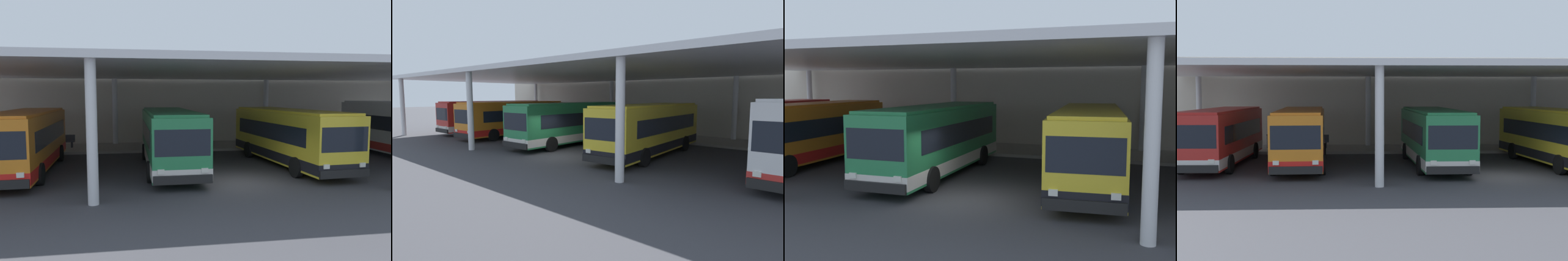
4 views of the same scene
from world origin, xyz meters
TOP-DOWN VIEW (x-y plane):
  - ground_plane at (0.00, 0.00)m, footprint 200.00×200.00m
  - platform_kerb at (0.00, 11.75)m, footprint 42.00×4.50m
  - station_building_facade at (0.00, 15.00)m, footprint 48.00×1.60m
  - canopy_shelter at (0.00, 5.50)m, footprint 40.00×17.00m
  - bus_second_bay at (-10.19, 4.05)m, footprint 3.07×10.64m
  - bus_middle_bay at (-2.81, 3.82)m, footprint 2.83×10.57m
  - bus_far_bay at (4.00, 3.82)m, footprint 3.33×10.69m
  - bench_waiting at (-9.90, 11.82)m, footprint 1.80×0.45m
  - trash_bin at (-13.11, 11.73)m, footprint 0.52×0.52m
  - banner_sign at (13.81, 10.94)m, footprint 0.70×0.12m

SIDE VIEW (x-z plane):
  - ground_plane at x=0.00m, z-range 0.00..0.00m
  - platform_kerb at x=0.00m, z-range 0.00..0.18m
  - bench_waiting at x=-9.90m, z-range 0.20..1.12m
  - trash_bin at x=-13.11m, z-range 0.19..1.17m
  - bus_second_bay at x=-10.19m, z-range 0.07..3.24m
  - bus_middle_bay at x=-2.81m, z-range 0.07..3.24m
  - bus_far_bay at x=4.00m, z-range 0.07..3.24m
  - banner_sign at x=13.81m, z-range 0.38..3.58m
  - station_building_facade at x=0.00m, z-range 0.00..6.70m
  - canopy_shelter at x=0.00m, z-range 2.54..8.09m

